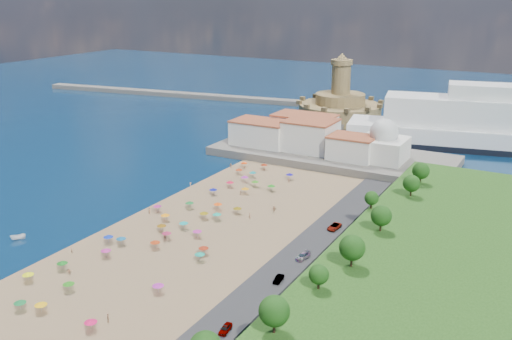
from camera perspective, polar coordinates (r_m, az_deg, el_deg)
The scene contains 11 objects.
ground at distance 160.47m, azimuth -5.61°, elevation -4.88°, with size 700.00×700.00×0.00m, color #071938.
terrace at distance 216.83m, azimuth 7.57°, elevation 1.48°, with size 90.00×36.00×3.00m, color #59544C.
jetty at distance 256.28m, azimuth 5.91°, elevation 3.98°, with size 18.00×70.00×2.40m, color #59544C.
breakwater at distance 342.08m, azimuth -6.34°, elevation 7.42°, with size 200.00×7.00×2.60m, color #59544C.
waterfront_buildings at distance 220.64m, azimuth 4.55°, elevation 3.58°, with size 57.00×29.00×11.00m.
domed_building at distance 206.86m, azimuth 12.60°, elevation 2.57°, with size 16.00×16.00×15.00m.
fortress at distance 282.34m, azimuth 8.38°, elevation 6.29°, with size 40.00×40.00×32.40m.
beach_parasols at distance 156.16m, azimuth -7.22°, elevation -4.73°, with size 31.56×111.68×2.20m.
beachgoers at distance 159.62m, azimuth -6.25°, elevation -4.58°, with size 34.93×101.24×1.89m.
parked_cars at distance 135.38m, azimuth 4.63°, elevation -8.64°, with size 2.70×58.90×1.41m.
hillside_trees at distance 127.55m, azimuth 9.78°, elevation -6.36°, with size 12.75×108.94×7.00m.
Camera 1 is at (85.35, -121.38, 61.09)m, focal length 40.00 mm.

